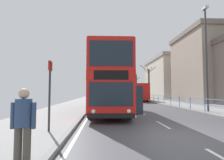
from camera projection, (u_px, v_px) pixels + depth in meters
ground at (167, 137)px, 6.39m from camera, size 15.80×140.00×0.20m
double_decker_bus_main at (109, 82)px, 14.37m from camera, size 3.21×10.81×4.52m
background_bus_far_lane at (137, 92)px, 31.98m from camera, size 2.64×9.38×2.91m
pedestrian_railing_far_kerb at (171, 99)px, 19.90m from camera, size 0.05×26.77×1.02m
pedestrian_companion at (23, 121)px, 3.84m from camera, size 0.54×0.36×1.58m
bus_stop_sign_near at (50, 88)px, 6.99m from camera, size 0.08×0.44×2.71m
street_lamp_far_side at (206, 50)px, 14.09m from camera, size 0.28×0.60×8.18m
bare_tree_far_00 at (136, 86)px, 45.91m from camera, size 1.97×2.15×5.79m
bare_tree_far_01 at (149, 83)px, 36.18m from camera, size 3.05×2.14×6.88m
background_building_00 at (176, 78)px, 46.33m from camera, size 12.61×17.49×10.02m
background_building_01 at (219, 67)px, 29.40m from camera, size 12.18×11.49×11.25m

